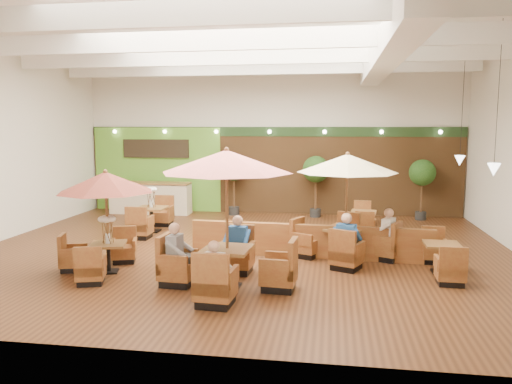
% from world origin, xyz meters
% --- Properties ---
extents(room, '(14.04, 14.00, 5.52)m').
position_xyz_m(room, '(0.25, 1.22, 3.63)').
color(room, '#381E0F').
rests_on(room, ground).
extents(service_counter, '(3.00, 0.75, 1.18)m').
position_xyz_m(service_counter, '(-4.40, 5.10, 0.58)').
color(service_counter, beige).
rests_on(service_counter, ground).
extents(booth_divider, '(6.00, 0.52, 0.83)m').
position_xyz_m(booth_divider, '(1.76, -0.39, 0.42)').
color(booth_divider, brown).
rests_on(booth_divider, ground).
extents(table_0, '(2.24, 2.37, 2.31)m').
position_xyz_m(table_0, '(-2.64, -2.35, 1.66)').
color(table_0, brown).
rests_on(table_0, ground).
extents(table_1, '(2.80, 2.80, 2.84)m').
position_xyz_m(table_1, '(0.25, -2.98, 1.91)').
color(table_1, brown).
rests_on(table_1, ground).
extents(table_2, '(2.76, 2.76, 2.63)m').
position_xyz_m(table_2, '(2.66, -0.35, 1.79)').
color(table_2, brown).
rests_on(table_2, ground).
extents(table_3, '(0.89, 2.59, 1.55)m').
position_xyz_m(table_3, '(-3.19, 1.97, 0.50)').
color(table_3, brown).
rests_on(table_3, ground).
extents(table_4, '(0.77, 2.25, 0.85)m').
position_xyz_m(table_4, '(4.74, -1.25, 0.32)').
color(table_4, brown).
rests_on(table_4, ground).
extents(table_5, '(0.84, 2.29, 0.84)m').
position_xyz_m(table_5, '(3.27, 2.82, 0.32)').
color(table_5, brown).
rests_on(table_5, ground).
extents(topiary_0, '(0.96, 0.96, 2.22)m').
position_xyz_m(topiary_0, '(-1.26, 5.30, 1.65)').
color(topiary_0, black).
rests_on(topiary_0, ground).
extents(topiary_1, '(0.95, 0.95, 2.20)m').
position_xyz_m(topiary_1, '(1.72, 5.30, 1.64)').
color(topiary_1, black).
rests_on(topiary_1, ground).
extents(topiary_2, '(0.91, 0.91, 2.11)m').
position_xyz_m(topiary_2, '(5.38, 5.30, 1.57)').
color(topiary_2, black).
rests_on(topiary_2, ground).
extents(diner_0, '(0.40, 0.35, 0.76)m').
position_xyz_m(diner_0, '(0.25, -4.02, 0.74)').
color(diner_0, white).
rests_on(diner_0, ground).
extents(diner_1, '(0.42, 0.35, 0.83)m').
position_xyz_m(diner_1, '(0.25, -1.94, 0.77)').
color(diner_1, '#225094').
rests_on(diner_1, ground).
extents(diner_2, '(0.34, 0.42, 0.84)m').
position_xyz_m(diner_2, '(-0.79, -2.98, 0.77)').
color(diner_2, gray).
rests_on(diner_2, ground).
extents(diner_3, '(0.47, 0.43, 0.85)m').
position_xyz_m(diner_3, '(2.66, -1.31, 0.78)').
color(diner_3, '#225094').
rests_on(diner_3, ground).
extents(diner_4, '(0.43, 0.46, 0.83)m').
position_xyz_m(diner_4, '(3.62, -0.35, 0.77)').
color(diner_4, white).
rests_on(diner_4, ground).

